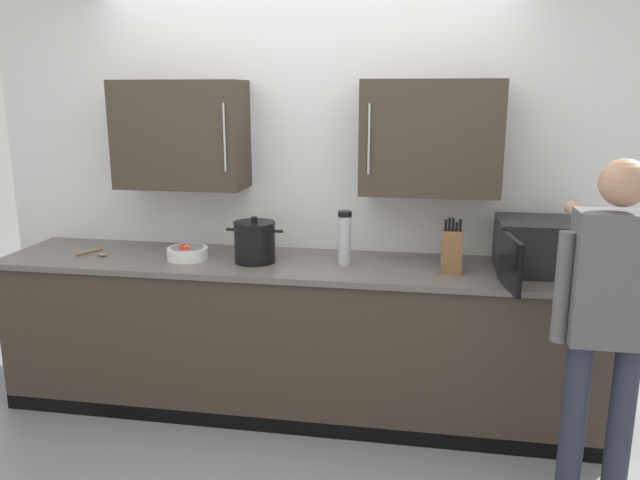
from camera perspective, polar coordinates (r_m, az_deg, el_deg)
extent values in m
cube|color=white|center=(3.94, -1.07, 6.10)|extent=(4.07, 0.10, 2.81)
cube|color=#3D3328|center=(3.93, -12.59, 9.37)|extent=(0.79, 0.32, 0.65)
cylinder|color=#B7BABF|center=(3.65, -8.73, 9.25)|extent=(0.01, 0.01, 0.39)
cube|color=#3D3328|center=(3.63, 10.07, 9.19)|extent=(0.79, 0.32, 0.65)
cylinder|color=#B7BABF|center=(3.48, 4.50, 9.17)|extent=(0.01, 0.01, 0.39)
cube|color=#3D3328|center=(3.81, -2.12, -9.04)|extent=(3.51, 0.66, 0.90)
cube|color=#605B56|center=(3.66, -2.18, -2.28)|extent=(3.55, 0.70, 0.03)
cube|color=black|center=(3.72, -3.08, -16.58)|extent=(3.51, 0.04, 0.09)
cube|color=black|center=(3.65, 19.77, -0.50)|extent=(0.50, 0.42, 0.29)
cube|color=beige|center=(3.63, 18.70, -0.50)|extent=(0.32, 0.36, 0.23)
cube|color=black|center=(3.48, 23.26, -1.45)|extent=(0.14, 0.01, 0.27)
cube|color=black|center=(3.24, 16.99, -1.97)|extent=(0.08, 0.36, 0.27)
cube|color=brown|center=(3.51, 11.94, -0.99)|extent=(0.11, 0.15, 0.23)
cylinder|color=black|center=(3.46, 11.44, 1.33)|extent=(0.02, 0.02, 0.06)
cylinder|color=black|center=(3.46, 11.76, 1.40)|extent=(0.02, 0.02, 0.07)
cylinder|color=black|center=(3.46, 12.08, 1.37)|extent=(0.02, 0.02, 0.07)
cylinder|color=black|center=(3.46, 12.39, 1.19)|extent=(0.02, 0.02, 0.05)
cylinder|color=black|center=(3.46, 12.71, 1.30)|extent=(0.02, 0.02, 0.07)
cylinder|color=white|center=(3.79, -12.01, -1.20)|extent=(0.24, 0.24, 0.07)
cylinder|color=slate|center=(3.79, -12.02, -0.98)|extent=(0.20, 0.20, 0.04)
sphere|color=red|center=(3.79, -12.24, -0.71)|extent=(0.05, 0.05, 0.05)
sphere|color=red|center=(3.74, -12.11, -0.90)|extent=(0.04, 0.04, 0.04)
sphere|color=red|center=(3.78, -12.55, -0.81)|extent=(0.04, 0.04, 0.04)
sphere|color=orange|center=(3.77, -12.07, -0.77)|extent=(0.05, 0.05, 0.05)
sphere|color=red|center=(3.74, -12.44, -0.95)|extent=(0.04, 0.04, 0.04)
cylinder|color=black|center=(3.65, -5.98, -0.31)|extent=(0.24, 0.24, 0.22)
cylinder|color=black|center=(3.62, -6.03, 1.53)|extent=(0.24, 0.24, 0.02)
cylinder|color=black|center=(3.62, -6.04, 1.88)|extent=(0.04, 0.04, 0.03)
cylinder|color=black|center=(3.67, -8.18, 0.97)|extent=(0.05, 0.02, 0.02)
cylinder|color=black|center=(3.60, -3.80, 0.81)|extent=(0.05, 0.02, 0.02)
cylinder|color=#B7BABF|center=(3.56, 2.27, -0.07)|extent=(0.08, 0.08, 0.28)
cylinder|color=black|center=(3.53, 2.29, 2.41)|extent=(0.08, 0.08, 0.03)
cylinder|color=#A37547|center=(4.11, -20.36, -1.01)|extent=(0.09, 0.18, 0.01)
ellipsoid|color=#A37547|center=(4.01, -19.28, -1.25)|extent=(0.08, 0.07, 0.02)
cylinder|color=#282D3D|center=(3.17, 22.11, -15.59)|extent=(0.11, 0.11, 0.84)
cylinder|color=#282D3D|center=(3.22, 25.72, -15.49)|extent=(0.11, 0.11, 0.84)
cube|color=#56565B|center=(2.93, 25.23, -3.23)|extent=(0.34, 0.20, 0.58)
sphere|color=tan|center=(2.85, 26.05, 4.73)|extent=(0.20, 0.20, 0.20)
cylinder|color=tan|center=(3.12, 25.01, 0.14)|extent=(0.35, 0.51, 0.28)
cylinder|color=#56565B|center=(2.90, 21.32, -4.07)|extent=(0.07, 0.07, 0.49)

